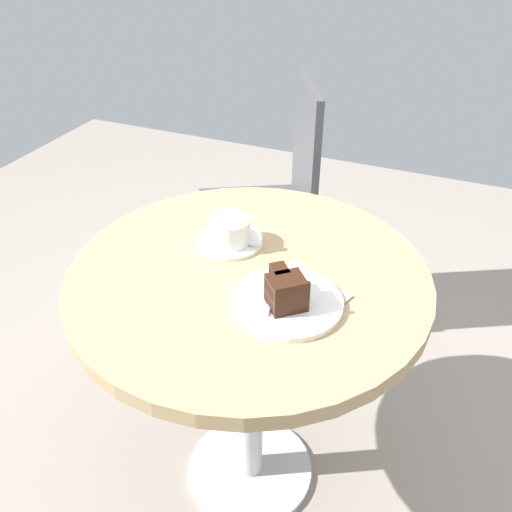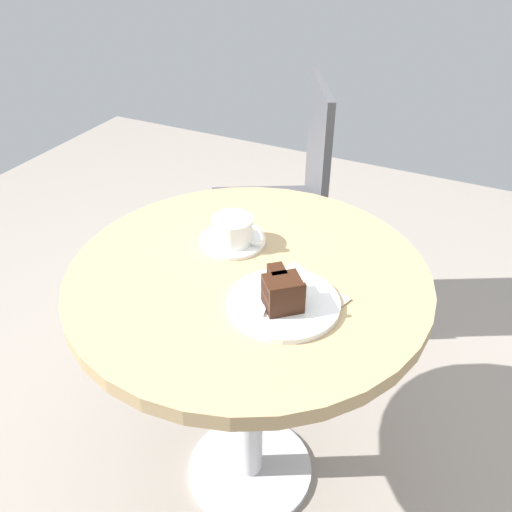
{
  "view_description": "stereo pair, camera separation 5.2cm",
  "coord_description": "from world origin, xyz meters",
  "px_view_note": "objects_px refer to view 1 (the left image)",
  "views": [
    {
      "loc": [
        0.38,
        -0.87,
        1.41
      ],
      "look_at": [
        0.02,
        0.0,
        0.76
      ],
      "focal_mm": 38.0,
      "sensor_mm": 36.0,
      "label": 1
    },
    {
      "loc": [
        0.43,
        -0.85,
        1.41
      ],
      "look_at": [
        0.02,
        0.0,
        0.76
      ],
      "focal_mm": 38.0,
      "sensor_mm": 36.0,
      "label": 2
    }
  ],
  "objects_px": {
    "napkin": "(296,296)",
    "coffee_cup": "(231,230)",
    "teaspoon": "(212,231)",
    "cafe_chair": "(279,190)",
    "saucer": "(230,241)",
    "cake_plate": "(287,302)",
    "fork": "(274,286)",
    "cake_slice": "(285,291)"
  },
  "relations": [
    {
      "from": "cake_plate",
      "to": "fork",
      "type": "xyz_separation_m",
      "value": [
        -0.04,
        0.03,
        0.01
      ]
    },
    {
      "from": "saucer",
      "to": "fork",
      "type": "xyz_separation_m",
      "value": [
        0.16,
        -0.13,
        0.01
      ]
    },
    {
      "from": "teaspoon",
      "to": "fork",
      "type": "bearing_deg",
      "value": -128.86
    },
    {
      "from": "teaspoon",
      "to": "cake_slice",
      "type": "height_order",
      "value": "cake_slice"
    },
    {
      "from": "napkin",
      "to": "fork",
      "type": "bearing_deg",
      "value": -177.85
    },
    {
      "from": "teaspoon",
      "to": "cafe_chair",
      "type": "relative_size",
      "value": 0.1
    },
    {
      "from": "coffee_cup",
      "to": "fork",
      "type": "relative_size",
      "value": 0.85
    },
    {
      "from": "coffee_cup",
      "to": "fork",
      "type": "height_order",
      "value": "coffee_cup"
    },
    {
      "from": "saucer",
      "to": "coffee_cup",
      "type": "distance_m",
      "value": 0.04
    },
    {
      "from": "coffee_cup",
      "to": "cake_plate",
      "type": "bearing_deg",
      "value": -38.58
    },
    {
      "from": "teaspoon",
      "to": "coffee_cup",
      "type": "bearing_deg",
      "value": -114.68
    },
    {
      "from": "teaspoon",
      "to": "napkin",
      "type": "xyz_separation_m",
      "value": [
        0.26,
        -0.15,
        -0.01
      ]
    },
    {
      "from": "coffee_cup",
      "to": "fork",
      "type": "xyz_separation_m",
      "value": [
        0.16,
        -0.12,
        -0.03
      ]
    },
    {
      "from": "cake_slice",
      "to": "fork",
      "type": "distance_m",
      "value": 0.06
    },
    {
      "from": "cafe_chair",
      "to": "saucer",
      "type": "bearing_deg",
      "value": -18.4
    },
    {
      "from": "coffee_cup",
      "to": "teaspoon",
      "type": "height_order",
      "value": "coffee_cup"
    },
    {
      "from": "coffee_cup",
      "to": "cafe_chair",
      "type": "xyz_separation_m",
      "value": [
        -0.12,
        0.63,
        -0.22
      ]
    },
    {
      "from": "saucer",
      "to": "napkin",
      "type": "distance_m",
      "value": 0.25
    },
    {
      "from": "teaspoon",
      "to": "cafe_chair",
      "type": "distance_m",
      "value": 0.64
    },
    {
      "from": "teaspoon",
      "to": "fork",
      "type": "relative_size",
      "value": 0.63
    },
    {
      "from": "napkin",
      "to": "teaspoon",
      "type": "bearing_deg",
      "value": 151.1
    },
    {
      "from": "coffee_cup",
      "to": "napkin",
      "type": "relative_size",
      "value": 0.56
    },
    {
      "from": "coffee_cup",
      "to": "fork",
      "type": "distance_m",
      "value": 0.2
    },
    {
      "from": "coffee_cup",
      "to": "fork",
      "type": "bearing_deg",
      "value": -38.8
    },
    {
      "from": "napkin",
      "to": "coffee_cup",
      "type": "bearing_deg",
      "value": 148.63
    },
    {
      "from": "teaspoon",
      "to": "cake_plate",
      "type": "xyz_separation_m",
      "value": [
        0.26,
        -0.18,
        -0.01
      ]
    },
    {
      "from": "cake_plate",
      "to": "cake_slice",
      "type": "height_order",
      "value": "cake_slice"
    },
    {
      "from": "cake_plate",
      "to": "napkin",
      "type": "xyz_separation_m",
      "value": [
        0.01,
        0.03,
        -0.0
      ]
    },
    {
      "from": "coffee_cup",
      "to": "cafe_chair",
      "type": "bearing_deg",
      "value": 100.61
    },
    {
      "from": "coffee_cup",
      "to": "napkin",
      "type": "height_order",
      "value": "coffee_cup"
    },
    {
      "from": "saucer",
      "to": "napkin",
      "type": "xyz_separation_m",
      "value": [
        0.21,
        -0.13,
        -0.0
      ]
    },
    {
      "from": "fork",
      "to": "cafe_chair",
      "type": "bearing_deg",
      "value": 7.79
    },
    {
      "from": "coffee_cup",
      "to": "cake_plate",
      "type": "xyz_separation_m",
      "value": [
        0.19,
        -0.15,
        -0.03
      ]
    },
    {
      "from": "saucer",
      "to": "teaspoon",
      "type": "xyz_separation_m",
      "value": [
        -0.06,
        0.02,
        0.01
      ]
    },
    {
      "from": "saucer",
      "to": "teaspoon",
      "type": "relative_size",
      "value": 1.63
    },
    {
      "from": "saucer",
      "to": "teaspoon",
      "type": "distance_m",
      "value": 0.06
    },
    {
      "from": "cake_slice",
      "to": "fork",
      "type": "relative_size",
      "value": 0.69
    },
    {
      "from": "coffee_cup",
      "to": "napkin",
      "type": "distance_m",
      "value": 0.24
    },
    {
      "from": "teaspoon",
      "to": "saucer",
      "type": "bearing_deg",
      "value": -111.34
    },
    {
      "from": "cake_plate",
      "to": "cafe_chair",
      "type": "height_order",
      "value": "cafe_chair"
    },
    {
      "from": "saucer",
      "to": "cafe_chair",
      "type": "distance_m",
      "value": 0.66
    },
    {
      "from": "cake_slice",
      "to": "cafe_chair",
      "type": "xyz_separation_m",
      "value": [
        -0.31,
        0.79,
        -0.23
      ]
    }
  ]
}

